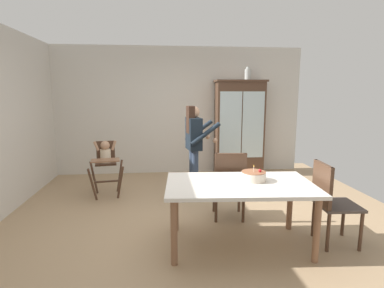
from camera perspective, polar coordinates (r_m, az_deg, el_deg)
The scene contains 10 objects.
ground_plane at distance 4.29m, azimuth -0.18°, elevation -14.24°, with size 6.24×6.24×0.00m, color tan.
wall_back at distance 6.56m, azimuth -2.49°, elevation 6.28°, with size 5.32×0.06×2.70m, color beige.
china_cabinet at distance 6.53m, azimuth 8.91°, elevation 3.12°, with size 1.07×0.48×2.00m.
ceramic_vase at distance 6.54m, azimuth 10.51°, elevation 12.86°, with size 0.13×0.13×0.27m.
high_chair_with_toddler at distance 5.26m, azimuth -16.01°, elevation -2.61°, with size 0.65×0.75×0.95m.
adult_person at distance 4.93m, azimuth 0.43°, elevation 0.68°, with size 0.55×0.54×1.53m.
dining_table at distance 3.47m, azimuth 8.98°, elevation -8.67°, with size 1.70×1.07×0.74m.
birthday_cake at distance 3.55m, azimuth 11.57°, elevation -5.96°, with size 0.28×0.28×0.19m.
dining_chair_far_side at distance 4.16m, azimuth 7.10°, elevation -6.94°, with size 0.48×0.48×0.96m.
dining_chair_right_end at distance 3.83m, azimuth 24.59°, elevation -9.23°, with size 0.47×0.47×0.96m.
Camera 1 is at (-0.39, -3.90, 1.74)m, focal length 28.19 mm.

